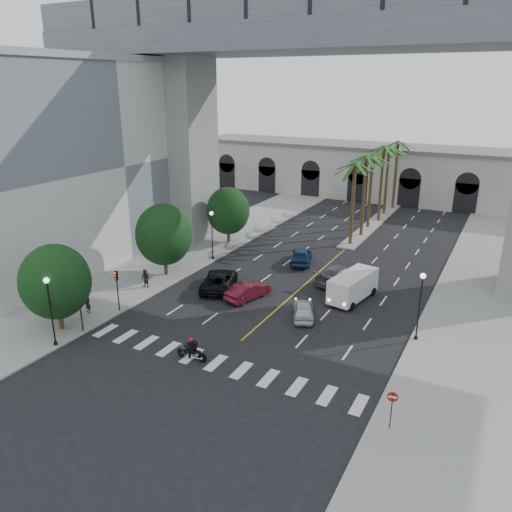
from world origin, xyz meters
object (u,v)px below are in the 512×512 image
at_px(car_b, 248,291).
at_px(pedestrian_a, 88,303).
at_px(pedestrian_b, 146,279).
at_px(lamp_post_right, 420,301).
at_px(car_c, 219,280).
at_px(lamp_post_left_far, 212,231).
at_px(cargo_van, 353,286).
at_px(traffic_signal_far, 117,284).
at_px(lamp_post_left_near, 50,306).
at_px(motorcycle_rider, 193,350).
at_px(car_d, 341,274).
at_px(car_e, 301,255).
at_px(do_not_enter_sign, 392,403).
at_px(traffic_signal_near, 80,302).
at_px(car_a, 303,310).

height_order(car_b, pedestrian_a, pedestrian_a).
bearing_deg(pedestrian_b, lamp_post_right, 5.48).
bearing_deg(car_c, pedestrian_b, 8.77).
bearing_deg(pedestrian_a, lamp_post_left_far, 90.99).
height_order(cargo_van, pedestrian_a, cargo_van).
xyz_separation_m(car_c, cargo_van, (11.63, 3.23, 0.51)).
height_order(traffic_signal_far, car_b, traffic_signal_far).
relative_size(lamp_post_left_near, motorcycle_rider, 2.29).
relative_size(traffic_signal_far, car_d, 0.62).
distance_m(car_e, pedestrian_a, 22.22).
distance_m(car_c, car_d, 11.49).
relative_size(lamp_post_left_far, cargo_van, 0.91).
height_order(car_e, pedestrian_b, pedestrian_b).
distance_m(car_b, car_c, 3.56).
bearing_deg(car_d, do_not_enter_sign, 134.34).
bearing_deg(car_e, traffic_signal_near, 50.34).
bearing_deg(pedestrian_a, car_d, 52.90).
distance_m(lamp_post_right, car_c, 18.27).
relative_size(car_e, pedestrian_b, 2.84).
bearing_deg(car_e, pedestrian_b, 34.84).
bearing_deg(do_not_enter_sign, car_b, 133.82).
bearing_deg(do_not_enter_sign, car_e, 114.83).
relative_size(car_e, cargo_van, 0.84).
bearing_deg(lamp_post_right, car_b, 176.59).
bearing_deg(lamp_post_left_near, cargo_van, 47.53).
xyz_separation_m(pedestrian_a, do_not_enter_sign, (25.43, -3.04, 0.84)).
relative_size(lamp_post_left_near, traffic_signal_far, 1.47).
bearing_deg(traffic_signal_near, car_b, 54.43).
xyz_separation_m(car_c, car_d, (9.45, 6.55, 0.03)).
bearing_deg(car_b, pedestrian_b, 29.92).
bearing_deg(lamp_post_right, do_not_enter_sign, -86.15).
relative_size(lamp_post_right, car_e, 1.07).
xyz_separation_m(traffic_signal_far, do_not_enter_sign, (23.44, -4.50, -0.71)).
height_order(lamp_post_right, car_b, lamp_post_right).
xyz_separation_m(car_e, pedestrian_b, (-9.91, -13.15, 0.18)).
relative_size(traffic_signal_near, traffic_signal_far, 1.00).
xyz_separation_m(lamp_post_left_near, pedestrian_b, (-1.13, 11.38, -2.20)).
bearing_deg(lamp_post_right, traffic_signal_far, -164.02).
bearing_deg(car_e, cargo_van, 120.80).
relative_size(cargo_van, do_not_enter_sign, 2.38).
xyz_separation_m(lamp_post_right, cargo_van, (-6.41, 4.91, -1.89)).
distance_m(lamp_post_left_far, pedestrian_a, 16.23).
bearing_deg(car_a, lamp_post_left_far, -54.51).
bearing_deg(pedestrian_a, traffic_signal_near, -44.21).
height_order(motorcycle_rider, car_e, car_e).
xyz_separation_m(lamp_post_left_far, car_a, (13.97, -8.31, -2.53)).
distance_m(car_a, car_c, 9.42).
bearing_deg(car_b, lamp_post_left_near, 74.36).
relative_size(lamp_post_right, car_c, 0.90).
xyz_separation_m(motorcycle_rider, car_c, (-5.05, 11.58, 0.06)).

